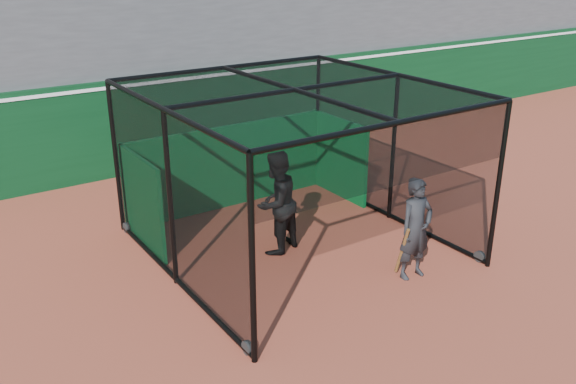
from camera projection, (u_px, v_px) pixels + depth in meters
ground at (325, 319)px, 9.78m from camera, size 120.00×120.00×0.00m
outfield_wall at (128, 125)px, 15.85m from camera, size 50.00×0.50×2.50m
batting_cage at (294, 172)px, 11.62m from camera, size 5.19×5.49×3.16m
batter at (276, 203)px, 11.65m from camera, size 1.19×1.06×2.04m
on_deck_player at (416, 229)px, 10.75m from camera, size 0.70×0.48×1.88m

